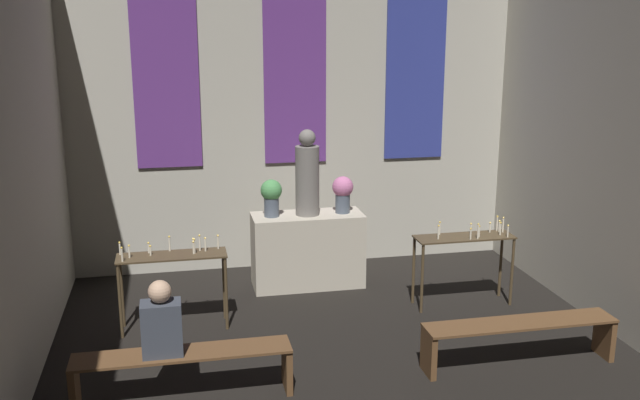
% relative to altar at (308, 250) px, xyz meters
% --- Properties ---
extents(wall_back, '(6.36, 0.16, 4.68)m').
position_rel_altar_xyz_m(wall_back, '(0.00, 0.95, 1.88)').
color(wall_back, '#B2AD9E').
rests_on(wall_back, ground_plane).
extents(altar, '(1.44, 0.58, 0.97)m').
position_rel_altar_xyz_m(altar, '(0.00, 0.00, 0.00)').
color(altar, '#BCB29E').
rests_on(altar, ground_plane).
extents(statue, '(0.31, 0.31, 1.11)m').
position_rel_altar_xyz_m(statue, '(0.00, 0.00, 0.99)').
color(statue, slate).
rests_on(statue, altar).
extents(flower_vase_left, '(0.27, 0.27, 0.48)m').
position_rel_altar_xyz_m(flower_vase_left, '(-0.47, 0.00, 0.76)').
color(flower_vase_left, '#4C5666').
rests_on(flower_vase_left, altar).
extents(flower_vase_right, '(0.27, 0.27, 0.48)m').
position_rel_altar_xyz_m(flower_vase_right, '(0.47, 0.00, 0.76)').
color(flower_vase_right, '#4C5666').
rests_on(flower_vase_right, altar).
extents(candle_rack_left, '(1.21, 0.37, 1.07)m').
position_rel_altar_xyz_m(candle_rack_left, '(-1.74, -1.03, 0.25)').
color(candle_rack_left, '#473823').
rests_on(candle_rack_left, ground_plane).
extents(candle_rack_right, '(1.21, 0.37, 1.07)m').
position_rel_altar_xyz_m(candle_rack_right, '(1.75, -1.04, 0.25)').
color(candle_rack_right, '#473823').
rests_on(candle_rack_right, ground_plane).
extents(pew_back_left, '(1.99, 0.36, 0.47)m').
position_rel_altar_xyz_m(pew_back_left, '(-1.67, -2.67, -0.14)').
color(pew_back_left, brown).
rests_on(pew_back_left, ground_plane).
extents(pew_back_right, '(1.99, 0.36, 0.47)m').
position_rel_altar_xyz_m(pew_back_right, '(1.67, -2.67, -0.14)').
color(pew_back_right, brown).
rests_on(pew_back_right, ground_plane).
extents(person_seated, '(0.36, 0.24, 0.71)m').
position_rel_altar_xyz_m(person_seated, '(-1.84, -2.67, 0.30)').
color(person_seated, '#383D47').
rests_on(person_seated, pew_back_left).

